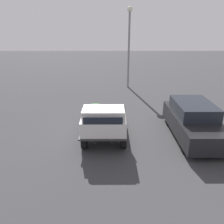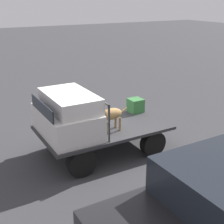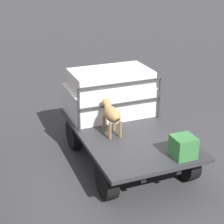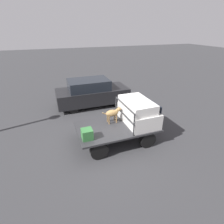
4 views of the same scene
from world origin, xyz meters
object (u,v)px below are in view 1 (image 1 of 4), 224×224
object	(u,v)px
flatbed_truck	(104,126)
light_pole_near	(129,36)
dog	(112,113)
cargo_crate	(96,108)
parked_sedan	(193,120)

from	to	relation	value
flatbed_truck	light_pole_near	xyz separation A→B (m)	(-9.43, 1.82, 3.74)
flatbed_truck	dog	world-z (taller)	dog
flatbed_truck	light_pole_near	distance (m)	10.31
cargo_crate	light_pole_near	xyz separation A→B (m)	(-8.03, 2.34, 3.33)
cargo_crate	dog	bearing A→B (deg)	32.51
light_pole_near	parked_sedan	bearing A→B (deg)	14.65
dog	cargo_crate	bearing A→B (deg)	-147.42
dog	parked_sedan	xyz separation A→B (m)	(0.00, 3.91, -0.36)
parked_sedan	light_pole_near	xyz separation A→B (m)	(-9.42, -2.46, 3.44)
cargo_crate	parked_sedan	size ratio (longest dim) A/B	0.09
flatbed_truck	light_pole_near	world-z (taller)	light_pole_near
flatbed_truck	cargo_crate	xyz separation A→B (m)	(-1.41, -0.51, 0.41)
cargo_crate	light_pole_near	size ratio (longest dim) A/B	0.06
light_pole_near	cargo_crate	bearing A→B (deg)	-16.22
dog	cargo_crate	distance (m)	1.66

